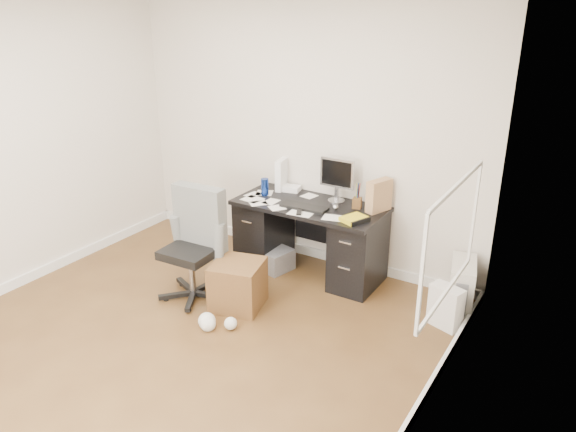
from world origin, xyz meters
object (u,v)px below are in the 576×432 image
(lcd_monitor, at_px, (337,180))
(pc_tower, at_px, (462,287))
(keyboard, at_px, (304,207))
(desk, at_px, (309,236))
(office_chair, at_px, (190,246))
(wicker_basket, at_px, (238,285))

(lcd_monitor, height_order, pc_tower, lcd_monitor)
(keyboard, bearing_deg, desk, 92.46)
(pc_tower, bearing_deg, office_chair, -167.88)
(pc_tower, bearing_deg, desk, 168.42)
(keyboard, bearing_deg, lcd_monitor, 58.67)
(lcd_monitor, bearing_deg, pc_tower, -5.39)
(keyboard, distance_m, wicker_basket, 1.00)
(office_chair, distance_m, pc_tower, 2.50)
(lcd_monitor, height_order, office_chair, lcd_monitor)
(lcd_monitor, relative_size, office_chair, 0.43)
(lcd_monitor, bearing_deg, desk, -134.39)
(office_chair, height_order, pc_tower, office_chair)
(office_chair, height_order, wicker_basket, office_chair)
(desk, bearing_deg, office_chair, -123.77)
(office_chair, bearing_deg, pc_tower, 23.31)
(office_chair, bearing_deg, keyboard, 49.22)
(office_chair, bearing_deg, desk, 53.56)
(desk, height_order, lcd_monitor, lcd_monitor)
(lcd_monitor, xyz_separation_m, keyboard, (-0.18, -0.33, -0.21))
(keyboard, bearing_deg, office_chair, -130.68)
(keyboard, height_order, wicker_basket, keyboard)
(desk, height_order, keyboard, keyboard)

